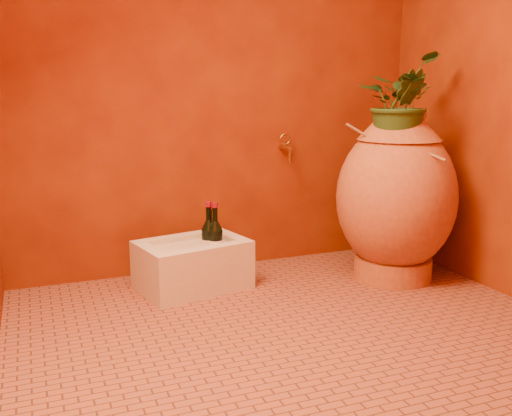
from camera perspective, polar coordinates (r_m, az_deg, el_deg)
name	(u,v)px	position (r m, az deg, el deg)	size (l,w,h in m)	color
floor	(289,326)	(2.71, 3.37, -11.67)	(2.50, 2.50, 0.00)	brown
wall_back	(219,59)	(3.42, -3.70, 14.66)	(2.50, 0.02, 2.50)	#5B1905
amphora	(396,197)	(3.33, 13.83, 1.11)	(0.82, 0.82, 0.97)	#B06331
stone_basin	(193,266)	(3.16, -6.35, -5.76)	(0.64, 0.50, 0.27)	beige
wine_bottle_a	(215,243)	(3.08, -4.08, -3.48)	(0.08, 0.08, 0.34)	black
wine_bottle_b	(210,239)	(3.20, -4.60, -3.15)	(0.07, 0.07, 0.30)	black
wine_bottle_c	(209,242)	(3.10, -4.72, -3.39)	(0.08, 0.08, 0.34)	black
wall_tap	(286,147)	(3.50, 3.02, 6.15)	(0.07, 0.16, 0.17)	#986323
plant_main	(398,101)	(3.25, 14.00, 10.37)	(0.46, 0.40, 0.51)	#244819
plant_side	(401,110)	(3.19, 14.32, 9.47)	(0.24, 0.19, 0.43)	#244819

